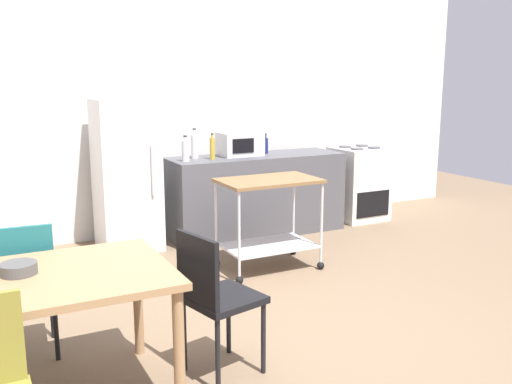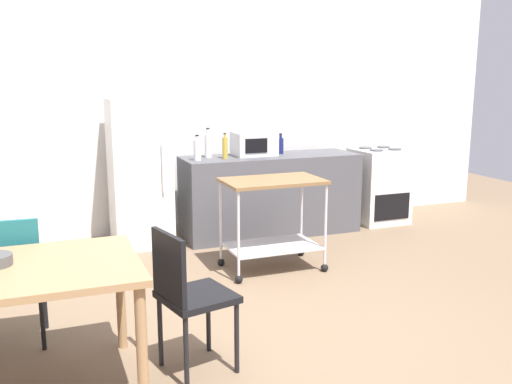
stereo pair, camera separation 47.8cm
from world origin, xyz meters
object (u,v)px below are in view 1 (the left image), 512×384
Objects in this scene: chair_black at (214,293)px; microwave at (240,144)px; refrigerator at (127,175)px; kitchen_cart at (269,209)px; dining_table at (24,294)px; bottle_vinegar at (185,150)px; fruit_bowl at (19,269)px; stove_oven at (358,183)px; bottle_soda at (195,146)px; bottle_wine at (265,145)px; chair_teal at (22,281)px; bottle_hot_sauce at (212,148)px.

chair_black is 3.19m from microwave.
refrigerator is 1.70× the size of kitchen_cart.
dining_table is at bearing -133.12° from microwave.
bottle_vinegar is at bearing -168.00° from microwave.
fruit_bowl is (-1.24, -2.63, 0.01)m from refrigerator.
stove_oven reaches higher than dining_table.
refrigerator reaches higher than stove_oven.
chair_black is 3.00m from bottle_soda.
chair_black is 0.97× the size of stove_oven.
bottle_wine reaches higher than kitchen_cart.
stove_oven is 1.73m from microwave.
bottle_soda reaches higher than dining_table.
chair_teal is (-0.98, 0.74, 0.00)m from chair_black.
stove_oven is 2.09m from bottle_hot_sauce.
dining_table is 2.67m from kitchen_cart.
bottle_soda reaches higher than stove_oven.
bottle_hot_sauce is (0.89, -0.16, 0.24)m from refrigerator.
microwave is at bearing 178.32° from stove_oven.
refrigerator reaches higher than chair_teal.
bottle_vinegar is 0.24m from bottle_soda.
chair_black is at bearing -127.73° from kitchen_cart.
microwave is (-1.63, 0.05, 0.58)m from stove_oven.
chair_teal is 4.73× the size of fruit_bowl.
stove_oven is at bearing 2.47° from bottle_vinegar.
kitchen_cart is 2.64m from fruit_bowl.
bottle_hot_sauce is at bearing -177.85° from stove_oven.
bottle_hot_sauce is at bearing -9.95° from refrigerator.
chair_teal is 3.30× the size of bottle_vinegar.
refrigerator is (1.20, 2.06, 0.26)m from chair_teal.
refrigerator reaches higher than chair_black.
bottle_vinegar is at bearing -134.26° from bottle_soda.
chair_teal is 2.87m from bottle_hot_sauce.
bottle_soda is (1.99, 2.71, 0.37)m from dining_table.
chair_black is at bearing -4.87° from dining_table.
stove_oven is 2.86× the size of bottle_soda.
bottle_hot_sauce is at bearing 4.51° from bottle_vinegar.
refrigerator reaches higher than fruit_bowl.
microwave is (0.38, 0.12, 0.01)m from bottle_hot_sauce.
stove_oven is at bearing 31.29° from kitchen_cart.
dining_table is at bearing 71.72° from chair_black.
bottle_wine is at bearing 0.17° from bottle_soda.
bottle_vinegar reaches higher than stove_oven.
microwave is (0.29, 1.21, 0.46)m from kitchen_cart.
kitchen_cart is 3.37× the size of bottle_vinegar.
bottle_vinegar is at bearing -30.36° from chair_black.
refrigerator is 0.65m from bottle_vinegar.
dining_table is 3.38m from bottle_soda.
refrigerator is at bearing 178.40° from stove_oven.
chair_teal is 2.33m from kitchen_cart.
bottle_soda reaches higher than bottle_wine.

